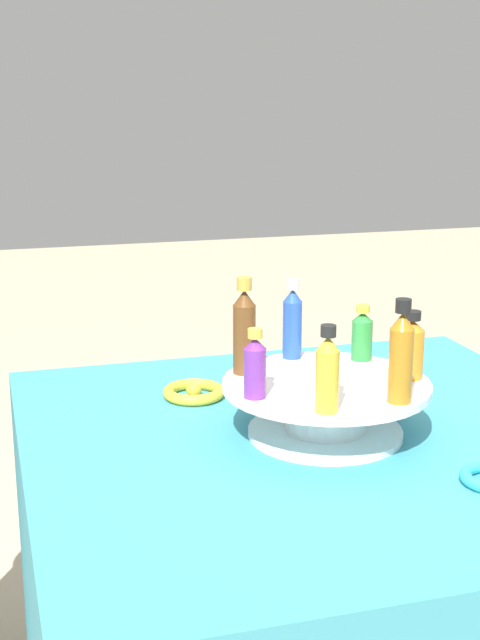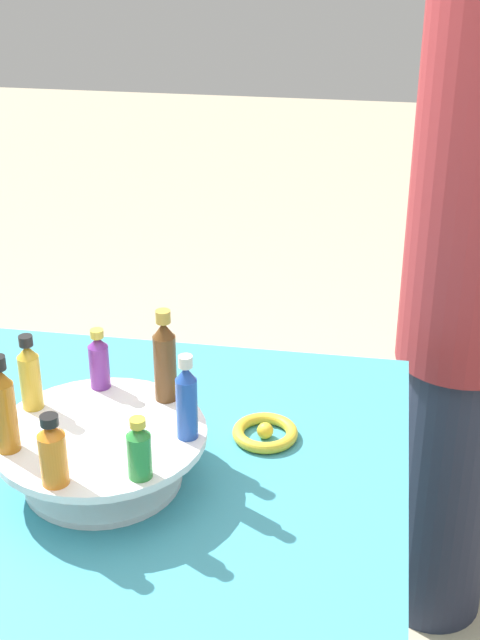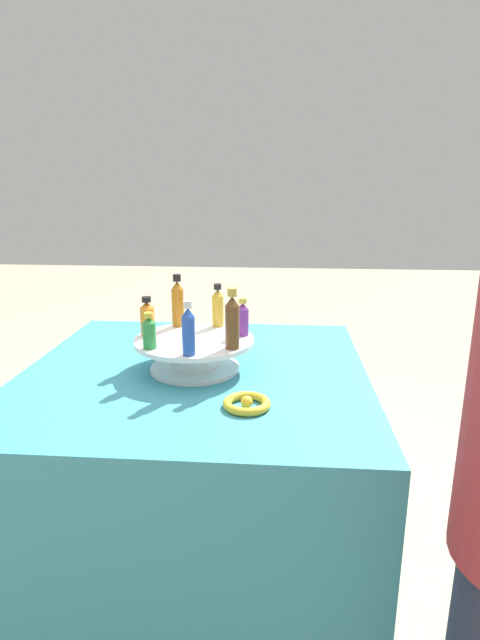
% 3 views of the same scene
% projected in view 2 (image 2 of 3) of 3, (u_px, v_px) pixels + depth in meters
% --- Properties ---
extents(display_stand, '(0.31, 0.31, 0.09)m').
position_uv_depth(display_stand, '(102.00, 451.00, 1.31)').
color(display_stand, white).
rests_on(display_stand, party_table).
extents(bottle_blue, '(0.03, 0.03, 0.13)m').
position_uv_depth(bottle_blue, '(187.00, 400.00, 1.25)').
color(bottle_blue, '#234CAD').
rests_on(bottle_blue, display_stand).
extents(bottle_brown, '(0.03, 0.03, 0.15)m').
position_uv_depth(bottle_brown, '(165.00, 359.00, 1.34)').
color(bottle_brown, brown).
rests_on(bottle_brown, display_stand).
extents(bottle_purple, '(0.03, 0.03, 0.10)m').
position_uv_depth(bottle_purple, '(99.00, 361.00, 1.38)').
color(bottle_purple, '#702D93').
rests_on(bottle_purple, display_stand).
extents(bottle_gold, '(0.03, 0.03, 0.12)m').
position_uv_depth(bottle_gold, '(30.00, 375.00, 1.33)').
color(bottle_gold, gold).
rests_on(bottle_gold, display_stand).
extents(bottle_amber, '(0.03, 0.03, 0.15)m').
position_uv_depth(bottle_amber, '(4.00, 408.00, 1.22)').
color(bottle_amber, '#AD6B19').
rests_on(bottle_amber, display_stand).
extents(bottle_orange, '(0.04, 0.04, 0.10)m').
position_uv_depth(bottle_orange, '(53.00, 452.00, 1.16)').
color(bottle_orange, orange).
rests_on(bottle_orange, display_stand).
extents(bottle_green, '(0.03, 0.03, 0.09)m').
position_uv_depth(bottle_green, '(139.00, 450.00, 1.18)').
color(bottle_green, '#288438').
rests_on(bottle_green, display_stand).
extents(ribbon_bow_gold, '(0.11, 0.11, 0.03)m').
position_uv_depth(ribbon_bow_gold, '(265.00, 433.00, 1.42)').
color(ribbon_bow_gold, gold).
rests_on(ribbon_bow_gold, party_table).
extents(person_figure, '(0.26, 0.26, 1.55)m').
position_uv_depth(person_figure, '(467.00, 299.00, 1.77)').
color(person_figure, '#282D42').
rests_on(person_figure, ground_plane).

